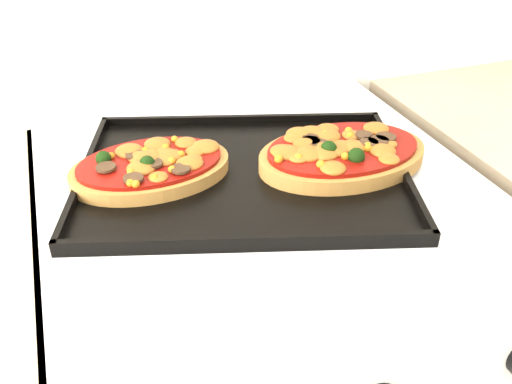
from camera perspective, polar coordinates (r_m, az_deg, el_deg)
name	(u,v)px	position (r m, az deg, el deg)	size (l,w,h in m)	color
baking_tray	(244,172)	(0.77, -1.25, 2.01)	(0.44, 0.32, 0.02)	black
pizza_left	(150,166)	(0.77, -10.53, 2.60)	(0.21, 0.14, 0.03)	#A47C38
pizza_right	(343,152)	(0.80, 8.66, 3.95)	(0.24, 0.16, 0.04)	#A47C38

